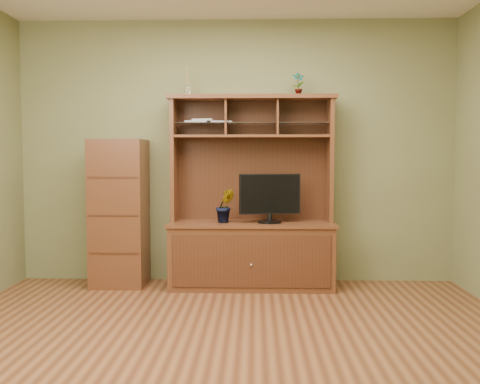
{
  "coord_description": "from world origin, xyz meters",
  "views": [
    {
      "loc": [
        0.2,
        -3.56,
        1.3
      ],
      "look_at": [
        0.06,
        1.2,
        0.98
      ],
      "focal_mm": 40.0,
      "sensor_mm": 36.0,
      "label": 1
    }
  ],
  "objects": [
    {
      "name": "room",
      "position": [
        0.0,
        0.0,
        1.35
      ],
      "size": [
        4.54,
        4.04,
        2.74
      ],
      "color": "#572E19",
      "rests_on": "ground"
    },
    {
      "name": "media_hutch",
      "position": [
        0.16,
        1.73,
        0.52
      ],
      "size": [
        1.66,
        0.61,
        1.9
      ],
      "color": "#4D2616",
      "rests_on": "room"
    },
    {
      "name": "monitor",
      "position": [
        0.34,
        1.65,
        0.9
      ],
      "size": [
        0.6,
        0.23,
        0.48
      ],
      "rotation": [
        0.0,
        0.0,
        0.2
      ],
      "color": "black",
      "rests_on": "media_hutch"
    },
    {
      "name": "orchid_plant",
      "position": [
        -0.09,
        1.65,
        0.82
      ],
      "size": [
        0.21,
        0.18,
        0.34
      ],
      "primitive_type": "imported",
      "rotation": [
        0.0,
        0.0,
        0.21
      ],
      "color": "#27541C",
      "rests_on": "media_hutch"
    },
    {
      "name": "top_plant",
      "position": [
        0.62,
        1.8,
        2.02
      ],
      "size": [
        0.14,
        0.1,
        0.24
      ],
      "primitive_type": "imported",
      "rotation": [
        0.0,
        0.0,
        0.14
      ],
      "color": "#2C6322",
      "rests_on": "media_hutch"
    },
    {
      "name": "reed_diffuser",
      "position": [
        -0.48,
        1.8,
        2.02
      ],
      "size": [
        0.06,
        0.06,
        0.3
      ],
      "color": "silver",
      "rests_on": "media_hutch"
    },
    {
      "name": "magazines",
      "position": [
        -0.29,
        1.81,
        1.65
      ],
      "size": [
        0.47,
        0.18,
        0.04
      ],
      "color": "silver",
      "rests_on": "media_hutch"
    },
    {
      "name": "side_cabinet",
      "position": [
        -1.17,
        1.74,
        0.73
      ],
      "size": [
        0.52,
        0.48,
        1.47
      ],
      "color": "#4D2616",
      "rests_on": "room"
    }
  ]
}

